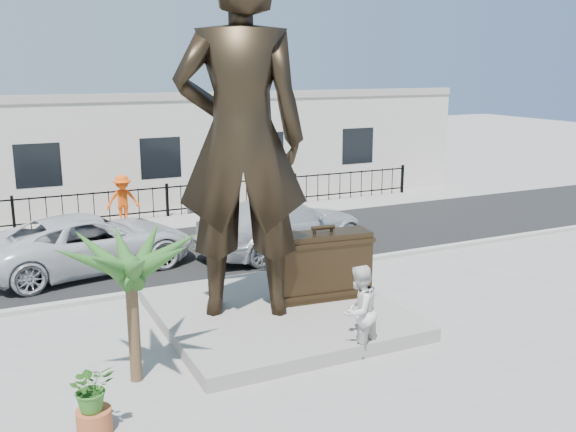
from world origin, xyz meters
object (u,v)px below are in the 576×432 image
suitcase (323,265)px  tourist (359,311)px  car_white (91,242)px  statue (241,140)px

suitcase → tourist: 2.58m
tourist → car_white: size_ratio=0.32×
statue → suitcase: bearing=-159.5°
car_white → statue: bearing=-165.6°
statue → tourist: bearing=141.3°
statue → suitcase: statue is taller
suitcase → car_white: 7.12m
statue → suitcase: 3.67m
statue → car_white: size_ratio=1.33×
suitcase → car_white: bearing=134.8°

